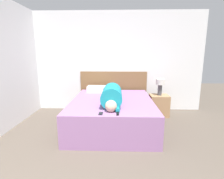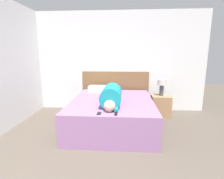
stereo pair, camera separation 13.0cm
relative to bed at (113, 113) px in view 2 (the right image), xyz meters
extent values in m
cube|color=white|center=(-0.16, 1.19, 1.01)|extent=(5.03, 0.06, 2.60)
cube|color=#936699|center=(0.00, 0.00, 0.00)|extent=(1.66, 2.02, 0.58)
cube|color=brown|center=(0.00, 1.12, 0.24)|extent=(1.78, 0.04, 1.05)
cube|color=#A37A51|center=(1.14, 0.66, -0.03)|extent=(0.45, 0.38, 0.52)
cylinder|color=#4C4C51|center=(1.14, 0.66, 0.37)|extent=(0.10, 0.10, 0.27)
cylinder|color=silver|center=(1.14, 0.66, 0.57)|extent=(0.21, 0.21, 0.14)
sphere|color=#DBB293|center=(0.00, -0.77, 0.39)|extent=(0.20, 0.20, 0.20)
cylinder|color=teal|center=(0.00, -0.38, 0.48)|extent=(0.37, 0.65, 0.37)
cylinder|color=#47567A|center=(0.00, 0.33, 0.39)|extent=(0.21, 0.78, 0.21)
cylinder|color=teal|center=(0.12, -0.72, 0.32)|extent=(0.07, 0.22, 0.07)
cube|color=silver|center=(-0.35, 0.74, 0.36)|extent=(0.58, 0.32, 0.14)
cube|color=black|center=(0.12, -0.88, 0.30)|extent=(0.04, 0.15, 0.02)
cube|color=black|center=(-0.16, -0.88, 0.29)|extent=(0.06, 0.13, 0.01)
camera|label=1|loc=(0.11, -3.53, 1.25)|focal=28.00mm
camera|label=2|loc=(0.24, -3.53, 1.25)|focal=28.00mm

